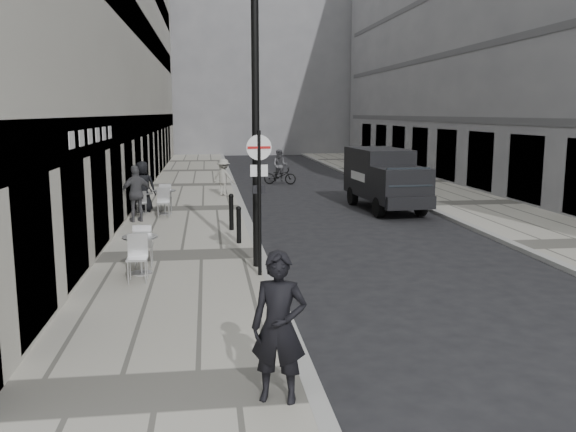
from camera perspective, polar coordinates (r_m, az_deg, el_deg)
The scene contains 16 objects.
sidewalk at distance 23.07m, azimuth -9.24°, elevation 0.58°, with size 4.00×60.00×0.12m, color #9B978C.
far_sidewalk at distance 25.26m, azimuth 16.56°, elevation 1.09°, with size 4.00×60.00×0.12m, color #9B978C.
building_far at distance 61.29m, azimuth -5.14°, elevation 16.50°, with size 24.00×16.00×22.00m, color gray.
walking_man at distance 7.54m, azimuth -0.85°, elevation -10.36°, with size 0.69×0.45×1.89m, color black.
sign_post at distance 13.09m, azimuth -2.71°, elevation 3.06°, with size 0.54×0.10×3.15m.
lamppost at distance 13.81m, azimuth -3.06°, elevation 10.24°, with size 0.30×0.30×6.60m.
bollard_near at distance 18.56m, azimuth -5.33°, elevation 0.28°, with size 0.14×0.14×1.03m, color black.
bollard_far at distance 16.65m, azimuth -4.63°, elevation -0.93°, with size 0.13×0.13×0.95m, color black.
panel_van at distance 23.35m, azimuth 8.96°, elevation 3.73°, with size 2.12×4.96×2.28m.
cyclist at distance 31.40m, azimuth -0.76°, elevation 4.26°, with size 1.75×1.00×1.79m.
pedestrian_a at distance 20.44m, azimuth -14.00°, elevation 2.04°, with size 1.08×0.45×1.84m, color #4C4B50.
pedestrian_b at distance 26.30m, azimuth -6.04°, elevation 3.62°, with size 1.02×0.59×1.58m, color #99978E.
pedestrian_c at distance 22.38m, azimuth -13.45°, elevation 2.69°, with size 0.89×0.58×1.83m, color black.
cafe_table_near at distance 13.83m, azimuth -13.64°, elevation -3.23°, with size 0.78×1.75×1.00m.
cafe_table_mid at distance 22.38m, azimuth -13.42°, elevation 1.38°, with size 0.63×1.41×0.80m.
cafe_table_far at distance 21.75m, azimuth -11.47°, elevation 1.49°, with size 0.78×1.77×1.01m.
Camera 1 is at (-1.31, -4.78, 3.64)m, focal length 38.00 mm.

